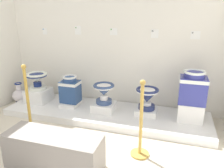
# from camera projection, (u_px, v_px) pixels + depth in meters

# --- Properties ---
(wall_back) EXTENTS (4.07, 0.06, 2.85)m
(wall_back) POSITION_uv_depth(u_px,v_px,m) (114.00, 26.00, 3.67)
(wall_back) COLOR white
(wall_back) RESTS_ON ground_plane
(display_platform) EXTENTS (3.30, 0.92, 0.10)m
(display_platform) POSITION_uv_depth(u_px,v_px,m) (105.00, 113.00, 3.62)
(display_platform) COLOR white
(display_platform) RESTS_ON ground_plane
(plinth_block_tall_cobalt) EXTENTS (0.39, 0.38, 0.23)m
(plinth_block_tall_cobalt) POSITION_uv_depth(u_px,v_px,m) (39.00, 95.00, 3.98)
(plinth_block_tall_cobalt) COLOR white
(plinth_block_tall_cobalt) RESTS_ON display_platform
(antique_toilet_tall_cobalt) EXTENTS (0.37, 0.37, 0.30)m
(antique_toilet_tall_cobalt) POSITION_uv_depth(u_px,v_px,m) (37.00, 79.00, 3.88)
(antique_toilet_tall_cobalt) COLOR white
(antique_toilet_tall_cobalt) RESTS_ON plinth_block_tall_cobalt
(plinth_block_pale_glazed) EXTENTS (0.29, 0.36, 0.06)m
(plinth_block_pale_glazed) POSITION_uv_depth(u_px,v_px,m) (71.00, 103.00, 3.82)
(plinth_block_pale_glazed) COLOR white
(plinth_block_pale_glazed) RESTS_ON display_platform
(antique_toilet_pale_glazed) EXTENTS (0.31, 0.26, 0.46)m
(antique_toilet_pale_glazed) POSITION_uv_depth(u_px,v_px,m) (70.00, 89.00, 3.74)
(antique_toilet_pale_glazed) COLOR navy
(antique_toilet_pale_glazed) RESTS_ON plinth_block_pale_glazed
(plinth_block_broad_patterned) EXTENTS (0.35, 0.34, 0.14)m
(plinth_block_broad_patterned) POSITION_uv_depth(u_px,v_px,m) (104.00, 107.00, 3.57)
(plinth_block_broad_patterned) COLOR white
(plinth_block_broad_patterned) RESTS_ON display_platform
(antique_toilet_broad_patterned) EXTENTS (0.33, 0.33, 0.32)m
(antique_toilet_broad_patterned) POSITION_uv_depth(u_px,v_px,m) (104.00, 91.00, 3.49)
(antique_toilet_broad_patterned) COLOR #334876
(antique_toilet_broad_patterned) RESTS_ON plinth_block_broad_patterned
(plinth_block_leftmost) EXTENTS (0.33, 0.31, 0.09)m
(plinth_block_leftmost) POSITION_uv_depth(u_px,v_px,m) (146.00, 111.00, 3.47)
(plinth_block_leftmost) COLOR white
(plinth_block_leftmost) RESTS_ON display_platform
(antique_toilet_leftmost) EXTENTS (0.35, 0.35, 0.34)m
(antique_toilet_leftmost) POSITION_uv_depth(u_px,v_px,m) (147.00, 96.00, 3.39)
(antique_toilet_leftmost) COLOR navy
(antique_toilet_leftmost) RESTS_ON plinth_block_leftmost
(plinth_block_slender_white) EXTENTS (0.35, 0.33, 0.28)m
(plinth_block_slender_white) POSITION_uv_depth(u_px,v_px,m) (190.00, 111.00, 3.26)
(plinth_block_slender_white) COLOR white
(plinth_block_slender_white) RESTS_ON display_platform
(antique_toilet_slender_white) EXTENTS (0.38, 0.32, 0.48)m
(antique_toilet_slender_white) POSITION_uv_depth(u_px,v_px,m) (193.00, 87.00, 3.14)
(antique_toilet_slender_white) COLOR #30368E
(antique_toilet_slender_white) RESTS_ON plinth_block_slender_white
(info_placard_first) EXTENTS (0.09, 0.01, 0.12)m
(info_placard_first) POSITION_uv_depth(u_px,v_px,m) (45.00, 31.00, 4.04)
(info_placard_first) COLOR white
(info_placard_second) EXTENTS (0.11, 0.01, 0.15)m
(info_placard_second) POSITION_uv_depth(u_px,v_px,m) (78.00, 30.00, 3.85)
(info_placard_second) COLOR white
(info_placard_third) EXTENTS (0.13, 0.01, 0.12)m
(info_placard_third) POSITION_uv_depth(u_px,v_px,m) (114.00, 31.00, 3.66)
(info_placard_third) COLOR white
(info_placard_fourth) EXTENTS (0.12, 0.01, 0.13)m
(info_placard_fourth) POSITION_uv_depth(u_px,v_px,m) (155.00, 34.00, 3.48)
(info_placard_fourth) COLOR white
(info_placard_fifth) EXTENTS (0.14, 0.01, 0.12)m
(info_placard_fifth) POSITION_uv_depth(u_px,v_px,m) (195.00, 35.00, 3.31)
(info_placard_fifth) COLOR white
(decorative_vase_spare) EXTENTS (0.26, 0.26, 0.40)m
(decorative_vase_spare) POSITION_uv_depth(u_px,v_px,m) (20.00, 95.00, 4.14)
(decorative_vase_spare) COLOR navy
(decorative_vase_spare) RESTS_ON ground_plane
(stanchion_post_near_left) EXTENTS (0.27, 0.27, 1.01)m
(stanchion_post_near_left) POSITION_uv_depth(u_px,v_px,m) (30.00, 116.00, 3.02)
(stanchion_post_near_left) COLOR gold
(stanchion_post_near_left) RESTS_ON ground_plane
(stanchion_post_near_right) EXTENTS (0.22, 0.22, 0.94)m
(stanchion_post_near_right) POSITION_uv_depth(u_px,v_px,m) (141.00, 132.00, 2.55)
(stanchion_post_near_right) COLOR gold
(stanchion_post_near_right) RESTS_ON ground_plane
(museum_bench) EXTENTS (1.07, 0.36, 0.40)m
(museum_bench) POSITION_uv_depth(u_px,v_px,m) (54.00, 151.00, 2.38)
(museum_bench) COLOR gray
(museum_bench) RESTS_ON ground_plane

